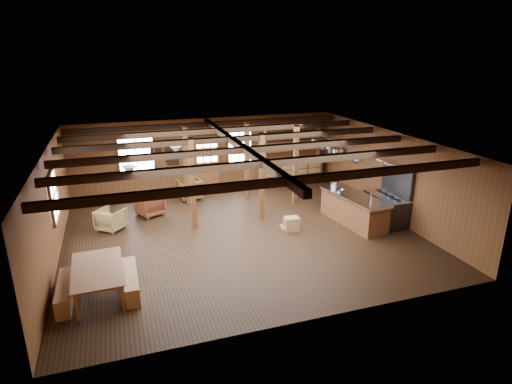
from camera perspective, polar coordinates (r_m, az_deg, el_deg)
room at (r=12.29m, az=-2.08°, el=0.30°), size 10.04×9.04×2.84m
ceiling_joists at (r=12.11m, az=-2.39°, el=6.31°), size 9.80×8.82×0.18m
timber_posts at (r=14.34m, az=-2.47°, el=2.98°), size 3.95×2.35×2.80m
back_door at (r=16.57m, az=-6.47°, el=3.17°), size 1.02×0.08×2.15m
window_back_left at (r=16.09m, az=-15.68°, el=4.77°), size 1.32×0.06×1.32m
window_back_right at (r=16.72m, az=-2.19°, el=5.95°), size 1.02×0.06×1.32m
window_left at (r=12.36m, az=-25.42°, el=-0.46°), size 0.14×1.24×1.32m
notice_boards at (r=16.16m, az=-11.79°, el=5.27°), size 1.08×0.03×0.90m
back_counter at (r=17.42m, az=4.73°, el=3.03°), size 2.55×0.60×2.45m
pendant_lamps at (r=12.60m, az=-13.33°, el=4.30°), size 1.86×2.36×0.66m
pot_rack at (r=13.57m, az=10.46°, el=5.66°), size 0.34×3.00×0.45m
kitchen_island at (r=13.74m, az=12.89°, el=-2.23°), size 1.19×2.59×1.20m
step_stool at (r=13.01m, az=4.76°, el=-4.26°), size 0.51×0.38×0.43m
commercial_range at (r=14.04m, az=17.18°, el=-1.53°), size 0.80×1.55×1.91m
dining_table at (r=10.29m, az=-19.98°, el=-11.14°), size 1.14×1.97×0.68m
bench_wall at (r=10.43m, az=-24.10°, el=-12.10°), size 0.29×1.56×0.43m
bench_aisle at (r=10.33m, az=-16.34°, el=-11.36°), size 0.31×1.63×0.45m
armchair_a at (r=14.53m, az=-13.99°, el=-1.71°), size 1.01×1.02×0.70m
armchair_b at (r=15.81m, az=-8.81°, el=0.37°), size 0.89×0.91×0.74m
armchair_c at (r=13.71m, az=-18.79°, el=-3.47°), size 1.02×1.03×0.67m
counter_pot at (r=14.31m, az=10.52°, el=1.12°), size 0.30×0.30×0.18m
bowl at (r=13.87m, az=11.18°, el=0.24°), size 0.25×0.25×0.06m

